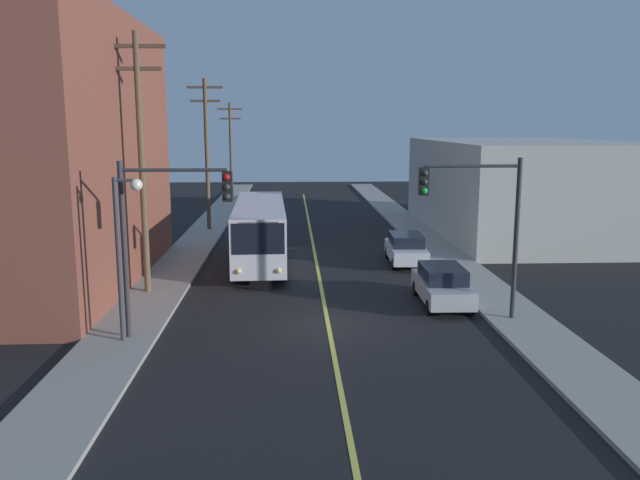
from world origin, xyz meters
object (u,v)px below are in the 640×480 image
utility_pole_mid (207,147)px  traffic_signal_right_corner (476,209)px  parked_car_silver (442,285)px  street_lamp_left (124,235)px  utility_pole_far (231,146)px  city_bus (260,229)px  parked_car_white (406,248)px  traffic_signal_left_corner (169,217)px  utility_pole_near (141,153)px

utility_pole_mid → traffic_signal_right_corner: (12.48, -21.51, -1.47)m
parked_car_silver → street_lamp_left: (-11.67, -4.29, 2.90)m
parked_car_silver → utility_pole_mid: bearing=121.9°
parked_car_silver → utility_pole_far: bearing=107.6°
city_bus → parked_car_white: 7.85m
city_bus → utility_pole_far: size_ratio=1.33×
traffic_signal_left_corner → utility_pole_far: bearing=92.4°
street_lamp_left → parked_car_white: bearing=46.2°
city_bus → parked_car_white: bearing=-6.0°
parked_car_white → utility_pole_near: size_ratio=0.41×
traffic_signal_left_corner → traffic_signal_right_corner: bearing=8.1°
utility_pole_near → traffic_signal_right_corner: utility_pole_near is taller
utility_pole_near → utility_pole_far: (0.50, 35.45, -0.89)m
traffic_signal_right_corner → utility_pole_far: bearing=107.4°
utility_pole_near → utility_pole_far: utility_pole_near is taller
parked_car_silver → traffic_signal_left_corner: bearing=-159.0°
utility_pole_mid → traffic_signal_right_corner: 24.91m
utility_pole_near → traffic_signal_right_corner: (13.04, -4.60, -1.83)m
traffic_signal_left_corner → parked_car_white: bearing=49.1°
traffic_signal_left_corner → parked_car_silver: bearing=21.0°
utility_pole_mid → utility_pole_near: bearing=-91.9°
utility_pole_far → street_lamp_left: (0.30, -41.94, -1.50)m
parked_car_white → traffic_signal_left_corner: traffic_signal_left_corner is taller
utility_pole_near → traffic_signal_left_corner: size_ratio=1.82×
utility_pole_mid → utility_pole_far: bearing=90.2°
utility_pole_near → city_bus: bearing=54.2°
utility_pole_mid → city_bus: bearing=-68.9°
city_bus → traffic_signal_left_corner: size_ratio=2.04×
city_bus → traffic_signal_right_corner: bearing=-52.5°
utility_pole_mid → street_lamp_left: size_ratio=1.86×
utility_pole_near → parked_car_silver: bearing=-10.0°
parked_car_white → street_lamp_left: 16.98m
city_bus → street_lamp_left: bearing=-106.5°
city_bus → utility_pole_mid: (-4.06, 10.51, 3.95)m
parked_car_silver → utility_pole_near: (-12.47, 2.20, 5.29)m
utility_pole_near → utility_pole_far: size_ratio=1.19×
city_bus → parked_car_white: (7.75, -0.81, -0.98)m
utility_pole_far → street_lamp_left: size_ratio=1.68×
utility_pole_far → traffic_signal_left_corner: size_ratio=1.54×
parked_car_silver → utility_pole_mid: size_ratio=0.43×
utility_pole_near → street_lamp_left: 6.97m
parked_car_white → traffic_signal_right_corner: bearing=-86.2°
utility_pole_mid → street_lamp_left: bearing=-89.4°
parked_car_white → parked_car_silver: bearing=-89.3°
city_bus → parked_car_silver: 11.68m
parked_car_silver → traffic_signal_right_corner: (0.57, -2.39, 3.46)m
city_bus → traffic_signal_left_corner: traffic_signal_left_corner is taller
parked_car_silver → utility_pole_far: utility_pole_far is taller
parked_car_silver → traffic_signal_right_corner: traffic_signal_right_corner is taller
utility_pole_near → parked_car_white: bearing=24.3°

